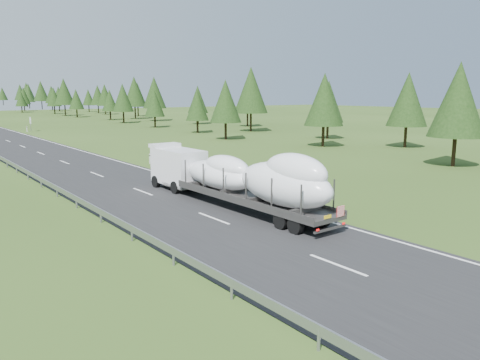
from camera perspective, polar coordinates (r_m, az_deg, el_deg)
ground at (r=19.66m, az=11.78°, el=-10.15°), size 400.00×400.00×0.00m
highway_sign at (r=94.53m, az=-24.19°, el=6.53°), size 0.08×0.90×2.60m
tree_line_right at (r=147.26m, az=-15.78°, el=10.06°), size 27.41×328.41×12.48m
boat_truck at (r=28.20m, az=-0.46°, el=0.50°), size 2.57×17.09×3.85m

